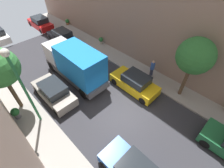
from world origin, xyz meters
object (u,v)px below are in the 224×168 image
Objects in this scene: potted_plant_4 at (67,22)px; lamp_post at (20,80)px; parked_car_right_3 at (63,37)px; delivery_truck at (75,63)px; street_tree_1 at (195,56)px; parked_car_left_2 at (54,92)px; potted_plant_3 at (15,113)px; parked_car_right_2 at (135,83)px; potted_plant_0 at (101,40)px; pedestrian at (152,68)px; parked_car_right_4 at (40,23)px.

lamp_post is (-10.36, -12.08, 3.44)m from potted_plant_4.
parked_car_right_3 is 7.25m from delivery_truck.
lamp_post is at bearing 148.42° from street_tree_1.
potted_plant_3 is at bearing 176.98° from parked_car_left_2.
lamp_post is (-7.30, 2.71, 3.26)m from parked_car_right_2.
street_tree_1 is 0.86× the size of lamp_post.
potted_plant_3 is (-8.38, -7.10, -0.05)m from parked_car_right_3.
lamp_post is (-10.22, -4.80, 3.37)m from potted_plant_0.
lamp_post reaches higher than parked_car_right_3.
parked_car_left_2 reaches higher than potted_plant_0.
potted_plant_3 is (-11.30, -3.49, 0.07)m from potted_plant_0.
pedestrian is at bearing -94.65° from potted_plant_0.
delivery_truck reaches higher than parked_car_right_4.
street_tree_1 reaches higher than parked_car_right_3.
potted_plant_3 is (-8.38, -12.64, -0.05)m from parked_car_right_4.
parked_car_left_2 is at bearing -126.66° from parked_car_right_3.
street_tree_1 reaches higher than parked_car_left_2.
delivery_truck is 9.25m from street_tree_1.
potted_plant_3 is at bearing -175.41° from delivery_truck.
lamp_post reaches higher than street_tree_1.
parked_car_left_2 is 1.00× the size of parked_car_right_3.
parked_car_right_4 is (0.00, 5.54, 0.00)m from parked_car_right_3.
delivery_truck is at bearing 20.93° from lamp_post.
potted_plant_0 is at bearing 85.35° from pedestrian.
potted_plant_4 is at bearing 43.27° from potted_plant_3.
parked_car_left_2 reaches higher than potted_plant_4.
parked_car_right_2 reaches higher than potted_plant_4.
parked_car_left_2 is 2.97m from delivery_truck.
pedestrian is 0.29× the size of lamp_post.
parked_car_left_2 is at bearing -156.31° from potted_plant_0.
delivery_truck is 6.81m from pedestrian.
lamp_post is at bearing -154.86° from potted_plant_0.
potted_plant_0 is (5.62, 3.04, -1.18)m from delivery_truck.
delivery_truck is at bearing -112.12° from parked_car_right_3.
parked_car_right_4 is (0.00, 16.65, 0.00)m from parked_car_right_2.
parked_car_right_2 is at bearing 177.67° from pedestrian.
potted_plant_0 is at bearing -72.28° from parked_car_right_4.
parked_car_right_4 is 5.30× the size of potted_plant_0.
lamp_post is at bearing -117.64° from parked_car_right_4.
parked_car_right_4 is 0.84× the size of street_tree_1.
potted_plant_3 is at bearing 129.69° from lamp_post.
parked_car_right_3 is 14.73m from street_tree_1.
parked_car_right_3 is at bearing 101.60° from pedestrian.
delivery_truck reaches higher than parked_car_right_3.
delivery_truck is 7.18× the size of potted_plant_3.
lamp_post is (1.08, -1.30, 3.31)m from potted_plant_3.
delivery_truck is 1.12× the size of lamp_post.
parked_car_right_3 is 5.30× the size of potted_plant_0.
street_tree_1 is at bearing -92.40° from pedestrian.
parked_car_left_2 is 9.04m from parked_car_right_3.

